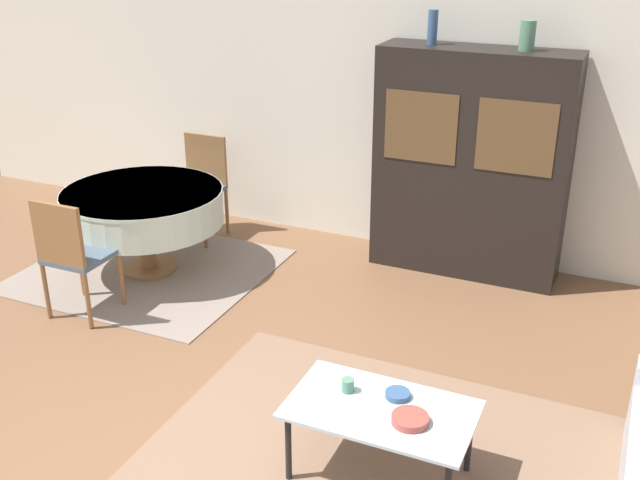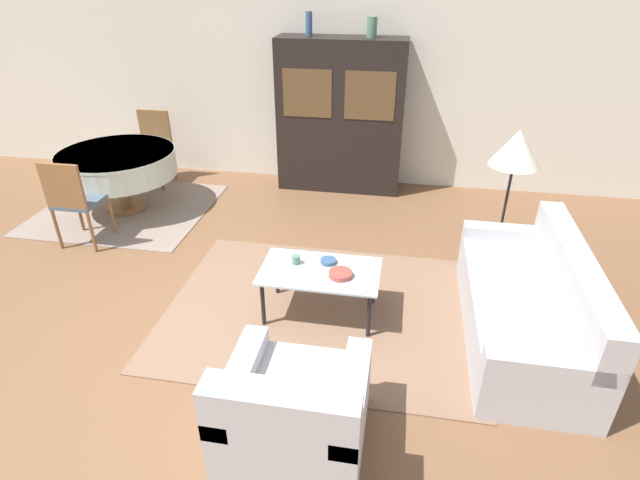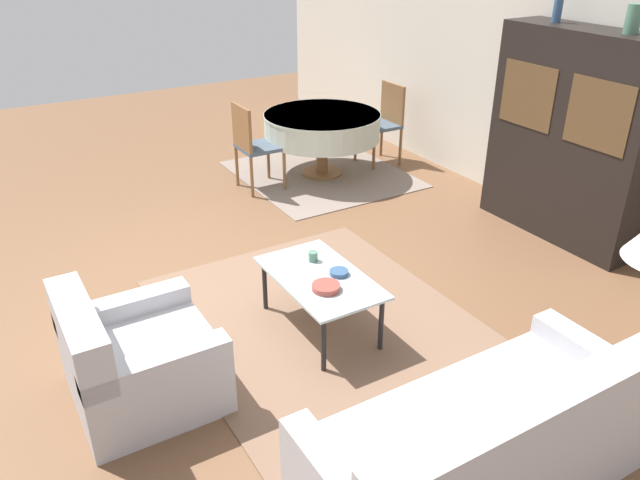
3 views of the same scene
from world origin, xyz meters
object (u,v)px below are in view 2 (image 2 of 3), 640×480
object	(u,v)px
coffee_table	(320,275)
floor_lamp	(516,151)
display_cabinet	(340,117)
cup	(296,260)
dining_chair_near	(73,198)
dining_chair_far	(153,143)
dining_table	(118,164)
armchair	(293,414)
couch	(529,307)
vase_short	(372,27)
bowl	(340,274)
bowl_small	(328,261)
vase_tall	(309,24)

from	to	relation	value
coffee_table	floor_lamp	world-z (taller)	floor_lamp
display_cabinet	cup	bearing A→B (deg)	-89.72
dining_chair_near	dining_chair_far	world-z (taller)	same
display_cabinet	dining_table	xyz separation A→B (m)	(-2.52, -1.18, -0.36)
armchair	dining_chair_near	bearing A→B (deg)	142.88
couch	armchair	world-z (taller)	couch
cup	vase_short	world-z (taller)	vase_short
dining_table	bowl	xyz separation A→B (m)	(2.94, -1.72, -0.13)
floor_lamp	bowl	bearing A→B (deg)	-137.10
bowl_small	dining_chair_near	bearing A→B (deg)	167.34
bowl	bowl_small	xyz separation A→B (m)	(-0.13, 0.19, -0.00)
vase_tall	armchair	bearing A→B (deg)	-80.43
coffee_table	floor_lamp	bearing A→B (deg)	38.38
armchair	floor_lamp	distance (m)	3.25
armchair	vase_short	size ratio (longest dim) A/B	3.78
display_cabinet	dining_table	world-z (taller)	display_cabinet
armchair	dining_chair_near	world-z (taller)	dining_chair_near
dining_table	vase_short	size ratio (longest dim) A/B	5.91
floor_lamp	bowl	distance (m)	2.13
bowl	coffee_table	bearing A→B (deg)	162.00
armchair	coffee_table	xyz separation A→B (m)	(-0.08, 1.38, 0.12)
coffee_table	vase_tall	xyz separation A→B (m)	(-0.64, 2.85, 1.66)
floor_lamp	vase_tall	distance (m)	2.91
bowl	dining_chair_far	bearing A→B (deg)	138.20
dining_table	cup	xyz separation A→B (m)	(2.54, -1.59, -0.11)
couch	floor_lamp	bearing A→B (deg)	2.18
dining_chair_far	bowl_small	distance (m)	3.72
bowl	dining_chair_near	bearing A→B (deg)	164.41
floor_lamp	cup	xyz separation A→B (m)	(-1.88, -1.25, -0.66)
dining_chair_near	dining_table	bearing A→B (deg)	90.00
dining_chair_far	bowl	size ratio (longest dim) A/B	4.89
vase_tall	vase_short	world-z (taller)	vase_tall
dining_chair_near	vase_short	size ratio (longest dim) A/B	4.20
display_cabinet	vase_tall	bearing A→B (deg)	179.87
dining_table	cup	distance (m)	3.00
coffee_table	display_cabinet	size ratio (longest dim) A/B	0.52
display_cabinet	vase_short	distance (m)	1.14
dining_chair_far	vase_short	distance (m)	3.25
dining_table	bowl_small	size ratio (longest dim) A/B	9.84
couch	dining_chair_near	bearing A→B (deg)	80.31
bowl_small	vase_tall	distance (m)	3.22
couch	dining_chair_near	world-z (taller)	dining_chair_near
cup	bowl_small	size ratio (longest dim) A/B	0.55
dining_chair_near	bowl	size ratio (longest dim) A/B	4.89
coffee_table	cup	xyz separation A→B (m)	(-0.22, 0.07, 0.08)
cup	dining_chair_far	bearing A→B (deg)	135.43
dining_chair_far	floor_lamp	distance (m)	4.63
display_cabinet	vase_tall	xyz separation A→B (m)	(-0.40, 0.00, 1.10)
coffee_table	display_cabinet	distance (m)	2.91
dining_table	armchair	bearing A→B (deg)	-47.09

